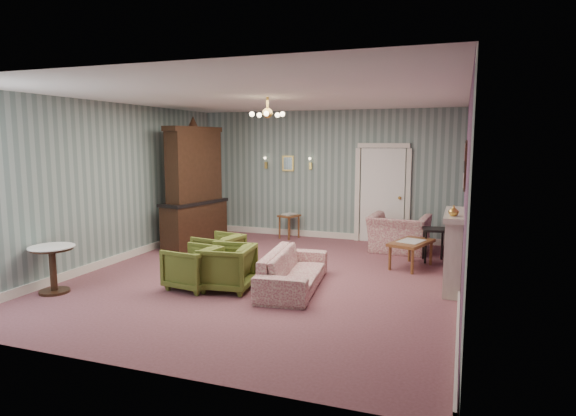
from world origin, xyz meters
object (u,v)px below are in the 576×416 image
at_px(olive_chair_b, 227,265).
at_px(dresser, 194,184).
at_px(olive_chair_a, 193,265).
at_px(coffee_table, 411,254).
at_px(fireplace, 454,250).
at_px(sofa_chintz, 293,264).
at_px(pedestal_table, 53,269).
at_px(side_table_black, 434,245).
at_px(olive_chair_c, 219,251).
at_px(wingback_chair, 399,227).

bearing_deg(olive_chair_b, dresser, -147.47).
xyz_separation_m(olive_chair_a, coffee_table, (2.98, 2.37, -0.12)).
distance_m(dresser, fireplace, 5.39).
xyz_separation_m(olive_chair_a, sofa_chintz, (1.43, 0.53, 0.02)).
bearing_deg(pedestal_table, side_table_black, 36.46).
relative_size(olive_chair_a, olive_chair_c, 1.01).
bearing_deg(fireplace, pedestal_table, -157.76).
height_order(olive_chair_c, sofa_chintz, sofa_chintz).
relative_size(side_table_black, pedestal_table, 0.89).
relative_size(olive_chair_b, coffee_table, 0.81).
bearing_deg(coffee_table, wingback_chair, 106.65).
height_order(olive_chair_b, wingback_chair, wingback_chair).
height_order(olive_chair_a, sofa_chintz, sofa_chintz).
bearing_deg(sofa_chintz, dresser, 47.85).
bearing_deg(pedestal_table, olive_chair_a, 25.99).
relative_size(olive_chair_c, dresser, 0.27).
relative_size(olive_chair_a, coffee_table, 0.76).
bearing_deg(olive_chair_b, pedestal_table, -73.23).
distance_m(olive_chair_b, wingback_chair, 4.05).
height_order(olive_chair_a, dresser, dresser).
distance_m(olive_chair_c, side_table_black, 3.92).
xyz_separation_m(sofa_chintz, coffee_table, (1.55, 1.84, -0.14)).
bearing_deg(wingback_chair, dresser, 17.58).
bearing_deg(olive_chair_a, pedestal_table, -55.78).
relative_size(olive_chair_b, olive_chair_c, 1.07).
distance_m(olive_chair_a, fireplace, 3.95).
xyz_separation_m(wingback_chair, coffee_table, (0.36, -1.20, -0.26)).
xyz_separation_m(sofa_chintz, fireplace, (2.27, 0.84, 0.20)).
bearing_deg(olive_chair_c, pedestal_table, -31.31).
bearing_deg(coffee_table, olive_chair_a, -141.50).
height_order(fireplace, pedestal_table, fireplace).
height_order(coffee_table, pedestal_table, pedestal_table).
height_order(olive_chair_b, fireplace, fireplace).
distance_m(dresser, side_table_black, 4.94).
bearing_deg(pedestal_table, wingback_chair, 45.12).
bearing_deg(olive_chair_c, wingback_chair, 143.59).
xyz_separation_m(olive_chair_b, olive_chair_c, (-0.62, 0.92, -0.02)).
distance_m(olive_chair_c, wingback_chair, 3.73).
bearing_deg(olive_chair_c, sofa_chintz, 82.53).
bearing_deg(side_table_black, coffee_table, -123.00).
distance_m(sofa_chintz, side_table_black, 3.06).
relative_size(sofa_chintz, pedestal_table, 2.73).
bearing_deg(sofa_chintz, wingback_chair, -28.17).
xyz_separation_m(dresser, coffee_table, (4.47, -0.24, -1.09)).
distance_m(olive_chair_a, olive_chair_c, 1.03).
bearing_deg(dresser, fireplace, -2.66).
bearing_deg(coffee_table, fireplace, -54.35).
xyz_separation_m(sofa_chintz, pedestal_table, (-3.24, -1.42, -0.02)).
bearing_deg(olive_chair_c, dresser, -128.12).
bearing_deg(side_table_black, sofa_chintz, -128.66).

